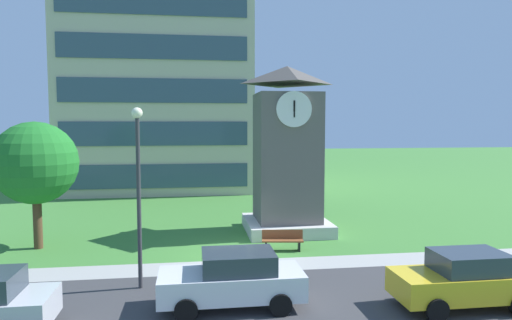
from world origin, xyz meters
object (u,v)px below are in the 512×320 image
(parked_car_yellow, at_px, (464,279))
(tree_by_building, at_px, (35,163))
(street_lamp, at_px, (138,178))
(parked_car_white, at_px, (233,279))
(park_bench, at_px, (282,240))
(clock_tower, at_px, (287,160))

(parked_car_yellow, bearing_deg, tree_by_building, 149.97)
(street_lamp, height_order, parked_car_white, street_lamp)
(street_lamp, distance_m, parked_car_yellow, 10.69)
(park_bench, relative_size, street_lamp, 0.31)
(tree_by_building, relative_size, parked_car_white, 1.30)
(park_bench, relative_size, parked_car_yellow, 0.45)
(clock_tower, bearing_deg, street_lamp, -131.95)
(street_lamp, height_order, parked_car_yellow, street_lamp)
(park_bench, xyz_separation_m, parked_car_white, (-2.68, -5.80, 0.40))
(street_lamp, xyz_separation_m, parked_car_white, (2.95, -2.00, -2.88))
(street_lamp, distance_m, tree_by_building, 7.56)
(clock_tower, bearing_deg, tree_by_building, -171.87)
(clock_tower, relative_size, parked_car_yellow, 2.03)
(park_bench, height_order, parked_car_white, parked_car_white)
(park_bench, height_order, parked_car_yellow, parked_car_yellow)
(parked_car_white, bearing_deg, street_lamp, 145.95)
(clock_tower, bearing_deg, parked_car_white, -111.16)
(clock_tower, distance_m, park_bench, 4.84)
(street_lamp, relative_size, parked_car_white, 1.40)
(park_bench, height_order, tree_by_building, tree_by_building)
(street_lamp, height_order, tree_by_building, street_lamp)
(clock_tower, relative_size, tree_by_building, 1.50)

